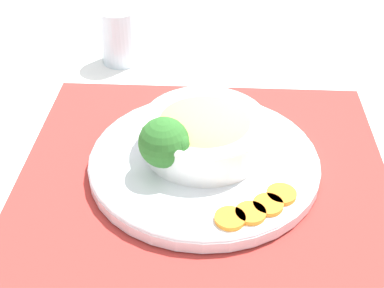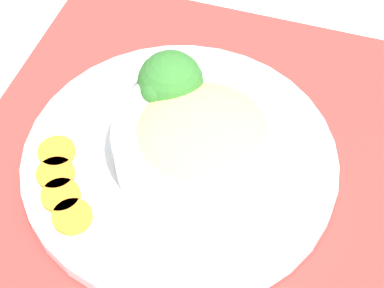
% 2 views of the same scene
% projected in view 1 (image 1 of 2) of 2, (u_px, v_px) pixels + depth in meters
% --- Properties ---
extents(ground_plane, '(4.00, 4.00, 0.00)m').
position_uv_depth(ground_plane, '(206.00, 169.00, 0.74)').
color(ground_plane, white).
extents(placemat, '(0.51, 0.45, 0.00)m').
position_uv_depth(placemat, '(206.00, 168.00, 0.74)').
color(placemat, '#B2332D').
rests_on(placemat, ground_plane).
extents(plate, '(0.31, 0.31, 0.02)m').
position_uv_depth(plate, '(206.00, 161.00, 0.73)').
color(plate, silver).
rests_on(plate, placemat).
extents(bowl, '(0.17, 0.17, 0.06)m').
position_uv_depth(bowl, '(207.00, 130.00, 0.73)').
color(bowl, white).
rests_on(bowl, plate).
extents(broccoli_floret, '(0.07, 0.07, 0.08)m').
position_uv_depth(broccoli_floret, '(167.00, 143.00, 0.68)').
color(broccoli_floret, '#759E51').
rests_on(broccoli_floret, plate).
extents(carrot_slice_near, '(0.04, 0.04, 0.01)m').
position_uv_depth(carrot_slice_near, '(233.00, 218.00, 0.63)').
color(carrot_slice_near, orange).
rests_on(carrot_slice_near, plate).
extents(carrot_slice_middle, '(0.04, 0.04, 0.01)m').
position_uv_depth(carrot_slice_middle, '(253.00, 213.00, 0.64)').
color(carrot_slice_middle, orange).
rests_on(carrot_slice_middle, plate).
extents(carrot_slice_far, '(0.04, 0.04, 0.01)m').
position_uv_depth(carrot_slice_far, '(271.00, 205.00, 0.65)').
color(carrot_slice_far, orange).
rests_on(carrot_slice_far, plate).
extents(carrot_slice_extra, '(0.04, 0.04, 0.01)m').
position_uv_depth(carrot_slice_extra, '(284.00, 194.00, 0.67)').
color(carrot_slice_extra, orange).
rests_on(carrot_slice_extra, plate).
extents(water_glass, '(0.07, 0.07, 0.10)m').
position_uv_depth(water_glass, '(122.00, 39.00, 0.97)').
color(water_glass, silver).
rests_on(water_glass, ground_plane).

